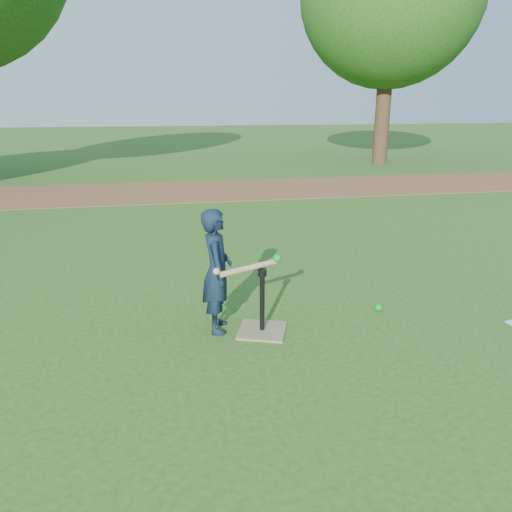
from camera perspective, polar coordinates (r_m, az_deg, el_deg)
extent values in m
plane|color=#285116|center=(4.99, 2.12, -7.15)|extent=(80.00, 80.00, 0.00)
cube|color=brown|center=(12.14, -5.90, 7.47)|extent=(24.00, 3.00, 0.01)
imported|color=black|center=(4.57, -4.49, -1.72)|extent=(0.32, 0.45, 1.16)
sphere|color=#0D8F1F|center=(5.29, 13.80, -5.73)|extent=(0.08, 0.08, 0.08)
cube|color=#817752|center=(4.72, 0.70, -8.50)|extent=(0.55, 0.55, 0.02)
cylinder|color=black|center=(4.60, 0.71, -5.26)|extent=(0.05, 0.05, 0.55)
cylinder|color=black|center=(4.50, 0.72, -1.91)|extent=(0.08, 0.08, 0.06)
cylinder|color=tan|center=(4.44, -0.74, -1.36)|extent=(0.56, 0.31, 0.05)
sphere|color=tan|center=(4.36, -4.53, -1.76)|extent=(0.06, 0.06, 0.06)
sphere|color=#0D8F1F|center=(4.56, 2.43, -0.23)|extent=(0.08, 0.08, 0.08)
cylinder|color=#382316|center=(18.07, 14.28, 15.70)|extent=(0.50, 0.50, 3.42)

